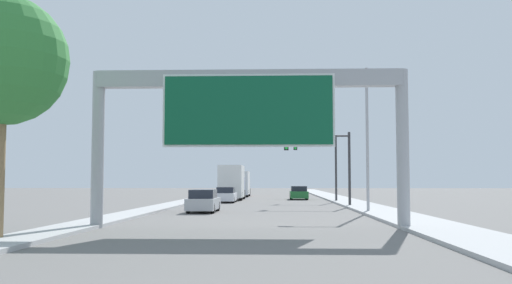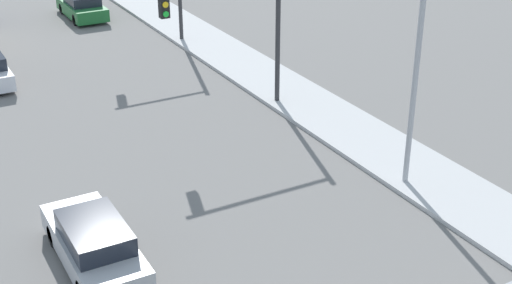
{
  "view_description": "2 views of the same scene",
  "coord_description": "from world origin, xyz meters",
  "views": [
    {
      "loc": [
        1.2,
        -5.98,
        1.99
      ],
      "look_at": [
        0.0,
        26.29,
        4.19
      ],
      "focal_mm": 40.0,
      "sensor_mm": 36.0,
      "label": 1
    },
    {
      "loc": [
        -7.52,
        14.06,
        11.41
      ],
      "look_at": [
        1.1,
        29.62,
        2.97
      ],
      "focal_mm": 50.0,
      "sensor_mm": 36.0,
      "label": 2
    }
  ],
  "objects": [
    {
      "name": "car_near_center",
      "position": [
        -3.5,
        30.33,
        0.68
      ],
      "size": [
        1.73,
        4.72,
        1.43
      ],
      "color": "#A5A8AD",
      "rests_on": "ground"
    },
    {
      "name": "truck_box_secondary",
      "position": [
        -3.5,
        53.43,
        1.79
      ],
      "size": [
        2.37,
        7.58,
        3.56
      ],
      "color": "navy",
      "rests_on": "ground"
    },
    {
      "name": "traffic_light_mid_block",
      "position": [
        5.43,
        48.0,
        4.24
      ],
      "size": [
        4.25,
        0.32,
        6.3
      ],
      "color": "#2D2D30",
      "rests_on": "ground"
    },
    {
      "name": "truck_box_primary",
      "position": [
        -3.5,
        65.28,
        1.6
      ],
      "size": [
        2.4,
        7.75,
        3.15
      ],
      "color": "red",
      "rests_on": "ground"
    },
    {
      "name": "traffic_light_near_intersection",
      "position": [
        4.94,
        38.0,
        3.97
      ],
      "size": [
        5.36,
        0.32,
        5.75
      ],
      "color": "#2D2D30",
      "rests_on": "ground"
    },
    {
      "name": "sidewalk_right",
      "position": [
        7.75,
        60.0,
        0.07
      ],
      "size": [
        3.0,
        120.0,
        0.15
      ],
      "color": "#B0B0B0",
      "rests_on": "ground"
    },
    {
      "name": "palm_tree_foreground",
      "position": [
        -7.99,
        12.46,
        5.98
      ],
      "size": [
        4.38,
        4.38,
        8.21
      ],
      "color": "#8C704C",
      "rests_on": "ground"
    },
    {
      "name": "car_far_left",
      "position": [
        -3.5,
        46.4,
        0.67
      ],
      "size": [
        1.74,
        4.34,
        1.42
      ],
      "color": "silver",
      "rests_on": "ground"
    },
    {
      "name": "sign_gantry",
      "position": [
        0.0,
        17.88,
        5.06
      ],
      "size": [
        13.42,
        0.73,
        6.68
      ],
      "color": "#9EA0A5",
      "rests_on": "ground"
    },
    {
      "name": "street_lamp_right",
      "position": [
        6.53,
        29.82,
        5.36
      ],
      "size": [
        2.69,
        0.28,
        9.12
      ],
      "color": "#9EA0A5",
      "rests_on": "ground"
    },
    {
      "name": "car_mid_left",
      "position": [
        3.5,
        55.09,
        0.68
      ],
      "size": [
        1.86,
        4.58,
        1.43
      ],
      "color": "#1E662D",
      "rests_on": "ground"
    },
    {
      "name": "median_strip_left",
      "position": [
        -7.25,
        60.0,
        0.07
      ],
      "size": [
        2.0,
        120.0,
        0.15
      ],
      "color": "#B0B0B0",
      "rests_on": "ground"
    }
  ]
}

